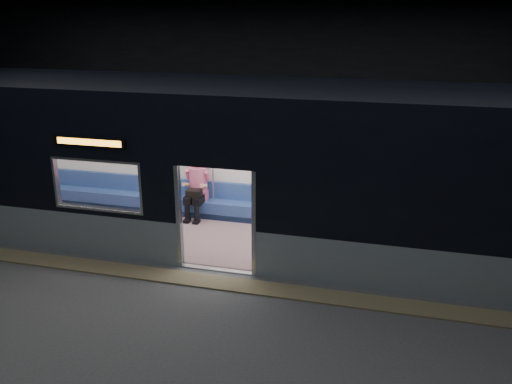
% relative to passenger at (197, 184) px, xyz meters
% --- Properties ---
extents(station_floor, '(24.00, 14.00, 0.01)m').
position_rel_passenger_xyz_m(station_floor, '(1.32, -3.55, -0.85)').
color(station_floor, '#47494C').
rests_on(station_floor, ground).
extents(station_envelope, '(24.00, 14.00, 5.00)m').
position_rel_passenger_xyz_m(station_envelope, '(1.32, -3.55, 2.82)').
color(station_envelope, black).
rests_on(station_envelope, station_floor).
extents(tactile_strip, '(22.80, 0.50, 0.03)m').
position_rel_passenger_xyz_m(tactile_strip, '(1.32, -3.00, -0.83)').
color(tactile_strip, '#8C7F59').
rests_on(tactile_strip, station_floor).
extents(metro_car, '(18.00, 3.04, 3.35)m').
position_rel_passenger_xyz_m(metro_car, '(1.32, -1.00, 1.00)').
color(metro_car, '#8D9BA8').
rests_on(metro_car, station_floor).
extents(passenger, '(0.45, 0.77, 1.48)m').
position_rel_passenger_xyz_m(passenger, '(0.00, 0.00, 0.00)').
color(passenger, black).
rests_on(passenger, metro_car).
extents(handbag, '(0.40, 0.38, 0.16)m').
position_rel_passenger_xyz_m(handbag, '(0.01, -0.25, -0.14)').
color(handbag, black).
rests_on(handbag, passenger).
extents(transit_map, '(1.04, 0.03, 0.68)m').
position_rel_passenger_xyz_m(transit_map, '(5.59, 0.31, 0.65)').
color(transit_map, white).
rests_on(transit_map, metro_car).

